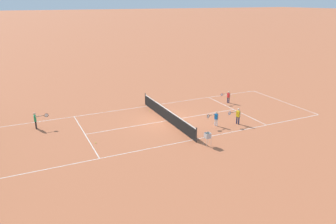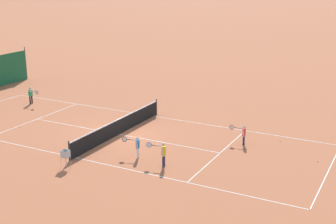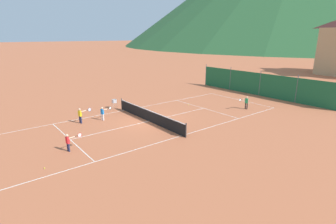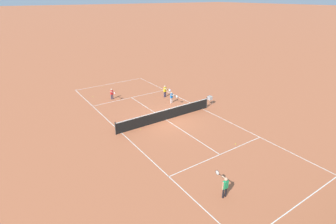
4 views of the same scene
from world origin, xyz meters
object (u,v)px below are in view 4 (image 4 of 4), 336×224
at_px(ball_hopper, 210,98).
at_px(tennis_ball_alley_right, 236,144).
at_px(player_far_service, 165,90).
at_px(tennis_net, 166,114).
at_px(player_near_baseline, 112,93).
at_px(tennis_ball_near_corner, 93,97).
at_px(tennis_ball_service_box, 103,87).
at_px(player_far_baseline, 225,185).
at_px(player_near_service, 172,97).
at_px(tennis_ball_far_corner, 140,129).

bearing_deg(ball_hopper, tennis_ball_alley_right, 61.88).
bearing_deg(player_far_service, tennis_net, 56.86).
height_order(player_near_baseline, tennis_ball_near_corner, player_near_baseline).
xyz_separation_m(player_near_baseline, tennis_ball_service_box, (-0.64, -4.20, -0.62)).
bearing_deg(player_far_service, player_near_baseline, -27.68).
height_order(player_far_baseline, tennis_ball_near_corner, player_far_baseline).
bearing_deg(player_near_baseline, tennis_net, 104.41).
distance_m(tennis_ball_service_box, ball_hopper, 12.62).
height_order(player_near_service, player_far_baseline, player_far_baseline).
bearing_deg(tennis_ball_alley_right, ball_hopper, -118.12).
bearing_deg(tennis_net, player_near_baseline, -75.59).
bearing_deg(tennis_ball_alley_right, player_far_baseline, 36.05).
bearing_deg(tennis_ball_near_corner, tennis_ball_service_box, -130.26).
relative_size(player_near_service, player_near_baseline, 1.02).
height_order(player_near_baseline, ball_hopper, player_near_baseline).
distance_m(tennis_net, player_far_baseline, 9.72).
relative_size(tennis_ball_near_corner, tennis_ball_service_box, 1.00).
xyz_separation_m(player_near_service, tennis_ball_far_corner, (5.23, 3.16, -0.63)).
xyz_separation_m(tennis_ball_alley_right, tennis_ball_far_corner, (4.49, -5.73, 0.00)).
relative_size(player_far_baseline, player_near_baseline, 1.11).
distance_m(tennis_ball_far_corner, ball_hopper, 8.02).
xyz_separation_m(player_far_baseline, tennis_ball_service_box, (-1.48, -20.57, -0.69)).
xyz_separation_m(tennis_ball_service_box, tennis_ball_far_corner, (1.49, 11.58, 0.00)).
bearing_deg(player_near_baseline, tennis_ball_near_corner, -51.87).
relative_size(player_far_service, player_near_baseline, 1.12).
bearing_deg(tennis_ball_service_box, tennis_ball_near_corner, 49.74).
bearing_deg(tennis_ball_near_corner, player_near_baseline, 128.13).
bearing_deg(tennis_ball_service_box, tennis_net, 95.91).
height_order(player_far_service, tennis_ball_service_box, player_far_service).
bearing_deg(player_near_baseline, ball_hopper, 137.03).
distance_m(player_far_baseline, ball_hopper, 12.58).
bearing_deg(tennis_ball_near_corner, tennis_net, 110.00).
bearing_deg(tennis_ball_alley_right, player_far_service, -95.99).
bearing_deg(tennis_net, tennis_ball_far_corner, 7.67).
height_order(player_near_service, ball_hopper, player_near_service).
bearing_deg(tennis_ball_far_corner, tennis_net, -172.33).
bearing_deg(tennis_ball_service_box, player_far_baseline, 85.87).
bearing_deg(player_far_baseline, player_far_service, -111.98).
xyz_separation_m(tennis_net, player_far_baseline, (2.65, 9.35, 0.22)).
distance_m(player_far_service, tennis_ball_far_corner, 7.47).
bearing_deg(player_far_service, tennis_ball_alley_right, 84.01).
bearing_deg(tennis_ball_alley_right, player_near_service, -94.74).
relative_size(player_near_service, tennis_ball_far_corner, 17.12).
bearing_deg(tennis_ball_service_box, player_near_service, 113.94).
height_order(player_near_baseline, tennis_ball_alley_right, player_near_baseline).
height_order(player_near_service, player_near_baseline, player_near_service).
relative_size(player_far_baseline, tennis_ball_near_corner, 18.67).
xyz_separation_m(player_far_baseline, tennis_ball_near_corner, (0.56, -18.16, -0.69)).
distance_m(player_far_baseline, player_near_baseline, 16.39).
bearing_deg(player_far_baseline, ball_hopper, -129.20).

